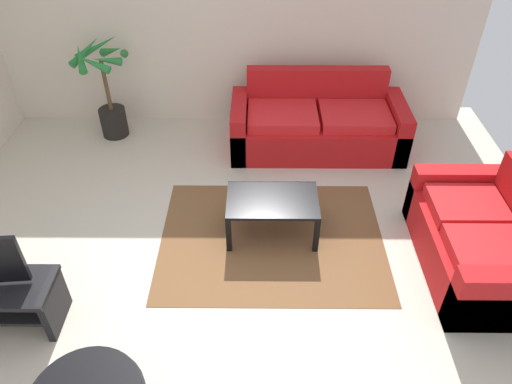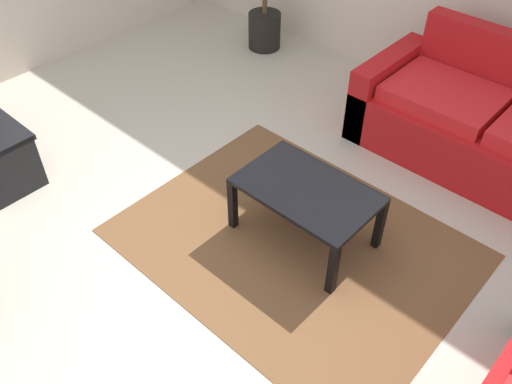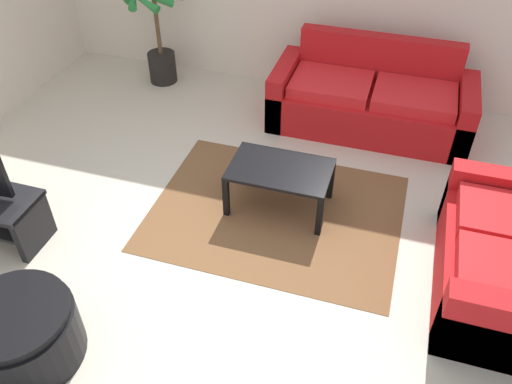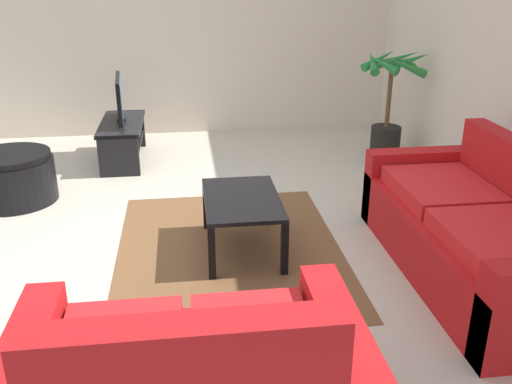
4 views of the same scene
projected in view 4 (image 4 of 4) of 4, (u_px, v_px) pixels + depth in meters
ground_plane at (152, 231)px, 4.61m from camera, size 6.60×6.60×0.00m
wall_left at (155, 26)px, 6.86m from camera, size 0.06×6.00×2.70m
couch_main at (477, 235)px, 3.86m from camera, size 2.09×0.90×0.90m
tv_stand at (123, 135)px, 6.19m from camera, size 1.10×0.45×0.45m
tv at (120, 98)px, 6.04m from camera, size 0.80×0.11×0.49m
coffee_table at (242, 205)px, 4.18m from camera, size 0.88×0.56×0.43m
area_rug at (229, 249)px, 4.30m from camera, size 2.20×1.70×0.01m
potted_palm at (389, 108)px, 6.18m from camera, size 0.73×0.71×1.22m
ottoman at (13, 178)px, 5.13m from camera, size 0.76×0.76×0.46m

